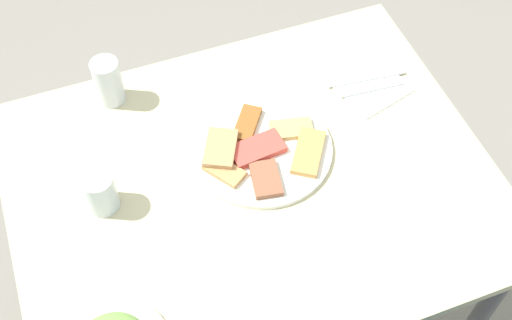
{
  "coord_description": "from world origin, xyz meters",
  "views": [
    {
      "loc": [
        0.29,
        0.79,
        1.98
      ],
      "look_at": [
        -0.02,
        -0.03,
        0.77
      ],
      "focal_mm": 47.25,
      "sensor_mm": 36.0,
      "label": 1
    }
  ],
  "objects_px": {
    "paper_napkin": "(369,85)",
    "spoon": "(373,89)",
    "dining_table": "(252,201)",
    "soda_can": "(108,82)",
    "fork": "(366,79)",
    "pide_platter": "(262,149)",
    "drinking_glass": "(100,192)"
  },
  "relations": [
    {
      "from": "drinking_glass",
      "to": "spoon",
      "type": "distance_m",
      "value": 0.7
    },
    {
      "from": "fork",
      "to": "soda_can",
      "type": "bearing_deg",
      "value": -8.14
    },
    {
      "from": "pide_platter",
      "to": "paper_napkin",
      "type": "relative_size",
      "value": 2.04
    },
    {
      "from": "dining_table",
      "to": "spoon",
      "type": "bearing_deg",
      "value": -158.53
    },
    {
      "from": "paper_napkin",
      "to": "fork",
      "type": "relative_size",
      "value": 0.79
    },
    {
      "from": "drinking_glass",
      "to": "spoon",
      "type": "bearing_deg",
      "value": -172.35
    },
    {
      "from": "soda_can",
      "to": "dining_table",
      "type": "bearing_deg",
      "value": 124.43
    },
    {
      "from": "pide_platter",
      "to": "spoon",
      "type": "height_order",
      "value": "pide_platter"
    },
    {
      "from": "dining_table",
      "to": "spoon",
      "type": "xyz_separation_m",
      "value": [
        -0.37,
        -0.15,
        0.09
      ]
    },
    {
      "from": "soda_can",
      "to": "paper_napkin",
      "type": "distance_m",
      "value": 0.63
    },
    {
      "from": "drinking_glass",
      "to": "paper_napkin",
      "type": "xyz_separation_m",
      "value": [
        -0.69,
        -0.11,
        -0.05
      ]
    },
    {
      "from": "spoon",
      "to": "pide_platter",
      "type": "bearing_deg",
      "value": 18.53
    },
    {
      "from": "paper_napkin",
      "to": "spoon",
      "type": "bearing_deg",
      "value": 90.0
    },
    {
      "from": "soda_can",
      "to": "spoon",
      "type": "relative_size",
      "value": 0.74
    },
    {
      "from": "soda_can",
      "to": "paper_napkin",
      "type": "bearing_deg",
      "value": 163.49
    },
    {
      "from": "dining_table",
      "to": "soda_can",
      "type": "relative_size",
      "value": 8.68
    },
    {
      "from": "fork",
      "to": "spoon",
      "type": "bearing_deg",
      "value": 96.79
    },
    {
      "from": "dining_table",
      "to": "fork",
      "type": "relative_size",
      "value": 5.32
    },
    {
      "from": "fork",
      "to": "paper_napkin",
      "type": "bearing_deg",
      "value": 96.79
    },
    {
      "from": "paper_napkin",
      "to": "spoon",
      "type": "distance_m",
      "value": 0.02
    },
    {
      "from": "drinking_glass",
      "to": "paper_napkin",
      "type": "distance_m",
      "value": 0.7
    },
    {
      "from": "pide_platter",
      "to": "fork",
      "type": "bearing_deg",
      "value": -160.15
    },
    {
      "from": "dining_table",
      "to": "paper_napkin",
      "type": "xyz_separation_m",
      "value": [
        -0.37,
        -0.16,
        0.09
      ]
    },
    {
      "from": "dining_table",
      "to": "fork",
      "type": "distance_m",
      "value": 0.42
    },
    {
      "from": "pide_platter",
      "to": "fork",
      "type": "height_order",
      "value": "pide_platter"
    },
    {
      "from": "drinking_glass",
      "to": "spoon",
      "type": "xyz_separation_m",
      "value": [
        -0.69,
        -0.09,
        -0.04
      ]
    },
    {
      "from": "dining_table",
      "to": "drinking_glass",
      "type": "bearing_deg",
      "value": -9.23
    },
    {
      "from": "soda_can",
      "to": "pide_platter",
      "type": "bearing_deg",
      "value": 135.52
    },
    {
      "from": "pide_platter",
      "to": "spoon",
      "type": "distance_m",
      "value": 0.33
    },
    {
      "from": "pide_platter",
      "to": "fork",
      "type": "relative_size",
      "value": 1.62
    },
    {
      "from": "dining_table",
      "to": "soda_can",
      "type": "height_order",
      "value": "soda_can"
    },
    {
      "from": "drinking_glass",
      "to": "fork",
      "type": "relative_size",
      "value": 0.49
    }
  ]
}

